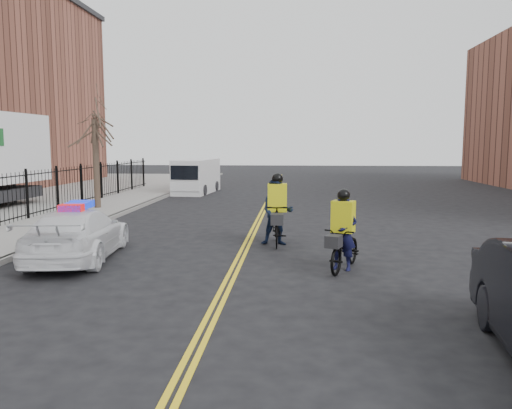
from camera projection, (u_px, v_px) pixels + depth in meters
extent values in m
plane|color=black|center=(236.00, 267.00, 12.46)|extent=(120.00, 120.00, 0.00)
cube|color=yellow|center=(257.00, 219.00, 20.38)|extent=(0.10, 60.00, 0.01)
cube|color=yellow|center=(261.00, 219.00, 20.37)|extent=(0.10, 60.00, 0.01)
cube|color=gray|center=(82.00, 215.00, 20.96)|extent=(3.00, 60.00, 0.15)
cube|color=gray|center=(116.00, 216.00, 20.84)|extent=(0.20, 60.00, 0.15)
cylinder|color=#35281F|center=(96.00, 164.00, 22.69)|extent=(0.28, 0.28, 4.00)
imported|color=white|center=(78.00, 234.00, 13.18)|extent=(2.46, 4.87, 1.36)
cube|color=#0C26CC|center=(77.00, 206.00, 13.08)|extent=(0.71, 1.30, 0.16)
cube|color=white|center=(197.00, 176.00, 31.27)|extent=(2.24, 5.05, 2.09)
cube|color=white|center=(186.00, 182.00, 29.20)|extent=(1.83, 0.88, 1.09)
cube|color=black|center=(184.00, 173.00, 28.78)|extent=(1.64, 0.23, 0.82)
cylinder|color=black|center=(176.00, 190.00, 30.07)|extent=(0.28, 0.65, 0.64)
cylinder|color=black|center=(204.00, 190.00, 29.79)|extent=(0.28, 0.65, 0.64)
cylinder|color=black|center=(190.00, 186.00, 32.92)|extent=(0.28, 0.65, 0.64)
cylinder|color=black|center=(216.00, 186.00, 32.64)|extent=(0.28, 0.65, 0.64)
cylinder|color=black|center=(15.00, 191.00, 25.92)|extent=(0.13, 0.13, 1.23)
imported|color=black|center=(342.00, 248.00, 12.11)|extent=(1.42, 2.13, 1.06)
imported|color=black|center=(343.00, 233.00, 12.07)|extent=(0.78, 0.65, 1.82)
cube|color=#D2CF12|center=(343.00, 217.00, 12.02)|extent=(0.61, 0.52, 0.76)
sphere|color=black|center=(344.00, 195.00, 11.96)|extent=(0.31, 0.31, 0.31)
cube|color=black|center=(334.00, 241.00, 11.45)|extent=(0.45, 0.47, 0.28)
imported|color=black|center=(277.00, 224.00, 15.07)|extent=(0.68, 2.18, 1.30)
imported|color=black|center=(277.00, 212.00, 15.03)|extent=(1.00, 0.79, 2.01)
cube|color=#D2CF12|center=(277.00, 198.00, 14.98)|extent=(0.58, 0.41, 0.84)
sphere|color=black|center=(277.00, 179.00, 14.91)|extent=(0.34, 0.34, 0.34)
cube|color=black|center=(277.00, 219.00, 14.27)|extent=(0.38, 0.43, 0.31)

